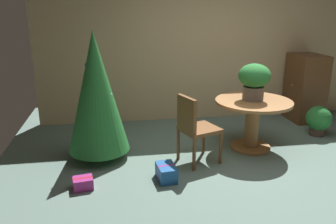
# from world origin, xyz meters

# --- Properties ---
(ground_plane) EXTENTS (6.60, 6.60, 0.00)m
(ground_plane) POSITION_xyz_m (0.00, 0.00, 0.00)
(ground_plane) COLOR slate
(back_wall_panel) EXTENTS (6.00, 0.10, 2.60)m
(back_wall_panel) POSITION_xyz_m (0.00, 2.20, 1.30)
(back_wall_panel) COLOR tan
(back_wall_panel) RESTS_ON ground_plane
(round_dining_table) EXTENTS (1.08, 1.08, 0.73)m
(round_dining_table) POSITION_xyz_m (0.24, 0.63, 0.50)
(round_dining_table) COLOR #9E6B3D
(round_dining_table) RESTS_ON ground_plane
(flower_vase) EXTENTS (0.44, 0.44, 0.51)m
(flower_vase) POSITION_xyz_m (0.23, 0.67, 1.02)
(flower_vase) COLOR #665B51
(flower_vase) RESTS_ON round_dining_table
(wooden_chair_left) EXTENTS (0.58, 0.56, 0.92)m
(wooden_chair_left) POSITION_xyz_m (-0.69, 0.29, 0.52)
(wooden_chair_left) COLOR brown
(wooden_chair_left) RESTS_ON ground_plane
(holiday_tree) EXTENTS (0.81, 0.81, 1.72)m
(holiday_tree) POSITION_xyz_m (-1.93, 0.65, 0.92)
(holiday_tree) COLOR brown
(holiday_tree) RESTS_ON ground_plane
(gift_box_purple) EXTENTS (0.25, 0.21, 0.13)m
(gift_box_purple) POSITION_xyz_m (-2.10, -0.16, 0.07)
(gift_box_purple) COLOR #9E287A
(gift_box_purple) RESTS_ON ground_plane
(gift_box_blue) EXTENTS (0.24, 0.34, 0.19)m
(gift_box_blue) POSITION_xyz_m (-1.13, -0.10, 0.09)
(gift_box_blue) COLOR #1E569E
(gift_box_blue) RESTS_ON ground_plane
(wooden_cabinet) EXTENTS (0.52, 0.67, 1.18)m
(wooden_cabinet) POSITION_xyz_m (1.68, 1.75, 0.59)
(wooden_cabinet) COLOR brown
(wooden_cabinet) RESTS_ON ground_plane
(potted_plant) EXTENTS (0.40, 0.40, 0.48)m
(potted_plant) POSITION_xyz_m (1.51, 0.97, 0.26)
(potted_plant) COLOR #4C382D
(potted_plant) RESTS_ON ground_plane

